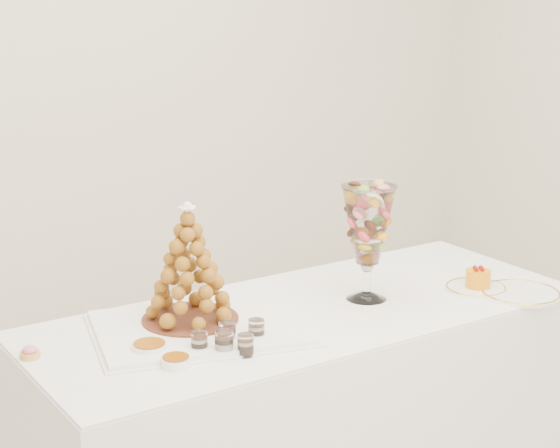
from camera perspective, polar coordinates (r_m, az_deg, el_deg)
buffet_table at (r=3.10m, az=1.64°, el=-11.20°), size 1.83×0.80×0.68m
lace_tray at (r=2.80m, az=-4.94°, el=-6.34°), size 0.68×0.57×0.02m
macaron_vase at (r=3.00m, az=5.39°, el=-0.13°), size 0.17×0.17×0.38m
cake_plate at (r=3.21m, az=11.85°, el=-3.85°), size 0.21×0.21×0.01m
spare_plate at (r=3.19m, az=14.46°, el=-4.12°), size 0.26×0.26×0.01m
pink_tart at (r=2.70m, az=-15.00°, el=-7.59°), size 0.06×0.06×0.04m
verrine_a at (r=2.64m, az=-4.94°, el=-7.21°), size 0.06×0.06×0.06m
verrine_b at (r=2.69m, az=-3.23°, el=-6.66°), size 0.06×0.06×0.07m
verrine_c at (r=2.72m, az=-1.45°, el=-6.48°), size 0.05×0.05×0.06m
verrine_d at (r=2.62m, az=-3.42°, el=-7.28°), size 0.06×0.06×0.07m
verrine_e at (r=2.62m, az=-2.11°, el=-7.39°), size 0.06×0.06×0.06m
ramekin_back at (r=2.65m, az=-7.96°, el=-7.56°), size 0.10×0.10×0.03m
ramekin_front at (r=2.57m, az=-6.37°, el=-8.36°), size 0.08×0.08×0.03m
croquembouche at (r=2.78m, az=-5.58°, el=-2.41°), size 0.29×0.29×0.36m
mousse_cake at (r=3.20m, az=11.98°, el=-3.26°), size 0.08×0.08×0.07m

